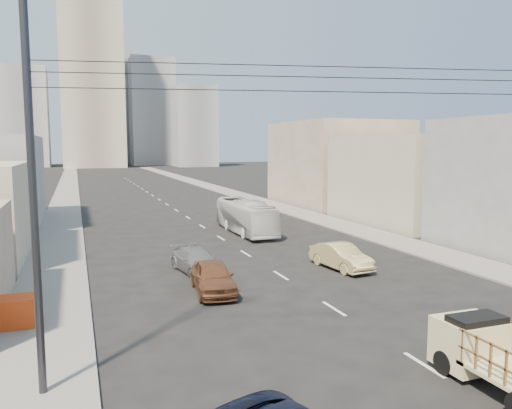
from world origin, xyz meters
TOP-DOWN VIEW (x-y plane):
  - ground at (0.00, 0.00)m, footprint 420.00×420.00m
  - sidewalk_left at (-11.75, 70.00)m, footprint 3.50×180.00m
  - sidewalk_right at (11.75, 70.00)m, footprint 3.50×180.00m
  - lane_dashes at (0.00, 53.00)m, footprint 0.15×104.00m
  - flatbed_pickup at (0.98, 0.02)m, footprint 1.95×4.41m
  - city_bus at (2.56, 27.61)m, footprint 2.30×9.69m
  - sedan_brown at (-4.34, 12.15)m, footprint 2.26×4.68m
  - sedan_tan at (3.82, 14.18)m, footprint 2.10×4.61m
  - sedan_grey at (-4.20, 16.29)m, footprint 2.52×4.76m
  - streetlamp_left at (-11.39, 4.00)m, footprint 2.36×0.25m
  - overhead_wires at (0.00, 1.50)m, footprint 23.01×5.02m
  - crate_stack at (-13.00, 10.05)m, footprint 1.80×1.20m
  - bldg_right_mid at (19.50, 28.00)m, footprint 11.00×14.00m
  - bldg_right_far at (20.00, 44.00)m, footprint 12.00×16.00m
  - high_rise_tower at (-4.00, 170.00)m, footprint 20.00×20.00m
  - midrise_ne at (18.00, 185.00)m, footprint 16.00×16.00m
  - midrise_nw at (-26.00, 180.00)m, footprint 15.00×15.00m
  - midrise_back at (6.00, 200.00)m, footprint 18.00×18.00m
  - midrise_east at (30.00, 165.00)m, footprint 14.00×14.00m

SIDE VIEW (x-z plane):
  - ground at x=0.00m, z-range 0.00..0.00m
  - lane_dashes at x=0.00m, z-range 0.00..0.01m
  - sidewalk_left at x=-11.75m, z-range 0.00..0.12m
  - sidewalk_right at x=11.75m, z-range 0.00..0.12m
  - sedan_grey at x=-4.20m, z-range 0.00..1.31m
  - crate_stack at x=-13.00m, z-range 0.12..1.26m
  - sedan_tan at x=3.82m, z-range 0.00..1.47m
  - sedan_brown at x=-4.34m, z-range 0.00..1.54m
  - flatbed_pickup at x=0.98m, z-range 0.14..2.04m
  - city_bus at x=2.56m, z-range 0.00..2.70m
  - bldg_right_mid at x=19.50m, z-range 0.00..8.00m
  - bldg_right_far at x=20.00m, z-range 0.00..10.00m
  - streetlamp_left at x=-11.39m, z-range 0.44..12.44m
  - overhead_wires at x=0.00m, z-range 8.60..9.33m
  - midrise_east at x=30.00m, z-range 0.00..28.00m
  - midrise_nw at x=-26.00m, z-range 0.00..34.00m
  - midrise_ne at x=18.00m, z-range 0.00..40.00m
  - midrise_back at x=6.00m, z-range 0.00..44.00m
  - high_rise_tower at x=-4.00m, z-range 0.00..60.00m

